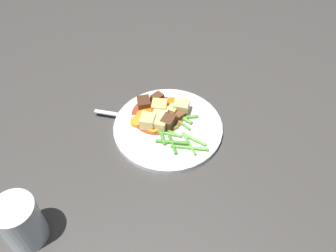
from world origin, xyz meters
TOP-DOWN VIEW (x-y plane):
  - ground_plane at (0.00, 0.00)m, footprint 3.00×3.00m
  - dinner_plate at (0.00, 0.00)m, footprint 0.25×0.25m
  - stew_sauce at (0.04, -0.00)m, footprint 0.13×0.13m
  - carrot_slice_0 at (0.06, 0.02)m, footprint 0.04×0.04m
  - carrot_slice_1 at (0.04, -0.03)m, footprint 0.03×0.03m
  - carrot_slice_2 at (0.02, -0.01)m, footprint 0.04×0.04m
  - carrot_slice_3 at (0.01, 0.03)m, footprint 0.03×0.03m
  - carrot_slice_4 at (0.05, -0.05)m, footprint 0.04×0.04m
  - carrot_slice_5 at (0.03, 0.02)m, footprint 0.03×0.03m
  - carrot_slice_6 at (0.06, 0.03)m, footprint 0.03×0.03m
  - carrot_slice_7 at (0.05, 0.05)m, footprint 0.03×0.03m
  - potato_chunk_0 at (0.01, 0.02)m, footprint 0.04×0.04m
  - potato_chunk_1 at (0.03, 0.04)m, footprint 0.05×0.05m
  - potato_chunk_2 at (0.03, 0.00)m, footprint 0.05×0.05m
  - potato_chunk_3 at (0.05, -0.01)m, footprint 0.05×0.05m
  - potato_chunk_4 at (0.02, -0.05)m, footprint 0.05×0.05m
  - potato_chunk_5 at (0.02, -0.03)m, footprint 0.03×0.03m
  - meat_chunk_0 at (0.08, -0.03)m, footprint 0.02×0.03m
  - meat_chunk_1 at (0.01, -0.04)m, footprint 0.02×0.03m
  - meat_chunk_2 at (-0.00, -0.00)m, footprint 0.04×0.04m
  - meat_chunk_3 at (0.08, 0.01)m, footprint 0.04×0.04m
  - green_bean_0 at (-0.08, -0.00)m, footprint 0.06×0.07m
  - green_bean_1 at (-0.05, 0.02)m, footprint 0.06×0.06m
  - green_bean_2 at (0.00, -0.04)m, footprint 0.06×0.02m
  - green_bean_3 at (-0.02, 0.02)m, footprint 0.06×0.05m
  - green_bean_4 at (-0.07, -0.02)m, footprint 0.05×0.03m
  - green_bean_5 at (-0.01, 0.03)m, footprint 0.07×0.03m
  - green_bean_6 at (-0.05, 0.02)m, footprint 0.05×0.02m
  - green_bean_7 at (0.00, -0.03)m, footprint 0.08×0.02m
  - green_bean_8 at (-0.01, 0.01)m, footprint 0.06×0.02m
  - green_bean_9 at (-0.00, -0.04)m, footprint 0.04×0.07m
  - green_bean_10 at (-0.07, -0.01)m, footprint 0.07×0.02m
  - green_bean_11 at (-0.01, 0.01)m, footprint 0.02×0.06m
  - fork at (0.07, 0.05)m, footprint 0.14×0.13m
  - water_glass at (-0.06, 0.36)m, footprint 0.07×0.07m

SIDE VIEW (x-z plane):
  - ground_plane at x=0.00m, z-range 0.00..0.00m
  - dinner_plate at x=0.00m, z-range 0.00..0.01m
  - stew_sauce at x=0.04m, z-range 0.01..0.02m
  - fork at x=0.07m, z-range 0.01..0.02m
  - green_bean_7 at x=0.00m, z-range 0.01..0.02m
  - green_bean_10 at x=-0.07m, z-range 0.01..0.02m
  - green_bean_3 at x=-0.02m, z-range 0.01..0.02m
  - green_bean_11 at x=-0.01m, z-range 0.01..0.02m
  - green_bean_4 at x=-0.07m, z-range 0.01..0.02m
  - green_bean_8 at x=-0.01m, z-range 0.01..0.02m
  - green_bean_0 at x=-0.08m, z-range 0.01..0.02m
  - green_bean_9 at x=0.00m, z-range 0.01..0.02m
  - green_bean_6 at x=-0.05m, z-range 0.01..0.02m
  - carrot_slice_5 at x=0.03m, z-range 0.01..0.02m
  - carrot_slice_0 at x=0.06m, z-range 0.01..0.02m
  - green_bean_5 at x=-0.01m, z-range 0.01..0.02m
  - green_bean_1 at x=-0.05m, z-range 0.01..0.02m
  - green_bean_2 at x=0.00m, z-range 0.01..0.02m
  - carrot_slice_7 at x=0.05m, z-range 0.01..0.02m
  - carrot_slice_3 at x=0.01m, z-range 0.01..0.02m
  - carrot_slice_6 at x=0.06m, z-range 0.01..0.02m
  - carrot_slice_2 at x=0.02m, z-range 0.01..0.02m
  - carrot_slice_1 at x=0.04m, z-range 0.01..0.02m
  - carrot_slice_4 at x=0.05m, z-range 0.01..0.03m
  - meat_chunk_1 at x=0.01m, z-range 0.01..0.03m
  - meat_chunk_0 at x=0.08m, z-range 0.01..0.03m
  - meat_chunk_3 at x=0.08m, z-range 0.01..0.04m
  - potato_chunk_5 at x=0.02m, z-range 0.01..0.04m
  - potato_chunk_2 at x=0.03m, z-range 0.01..0.04m
  - potato_chunk_0 at x=0.01m, z-range 0.01..0.04m
  - meat_chunk_2 at x=0.00m, z-range 0.01..0.04m
  - potato_chunk_3 at x=0.05m, z-range 0.01..0.04m
  - potato_chunk_4 at x=0.02m, z-range 0.01..0.04m
  - potato_chunk_1 at x=0.03m, z-range 0.01..0.04m
  - water_glass at x=-0.06m, z-range 0.00..0.10m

